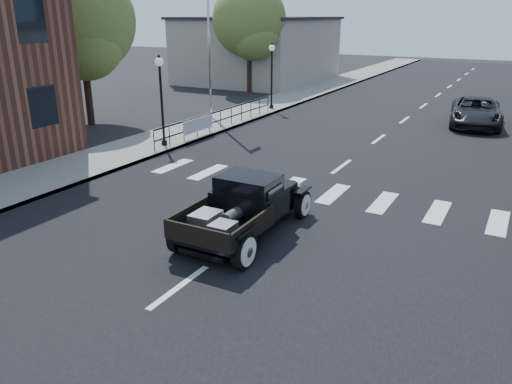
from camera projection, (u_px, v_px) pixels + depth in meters
The scene contains 14 objects.
ground at pixel (250, 235), 12.97m from camera, with size 120.00×120.00×0.00m, color black.
road at pixel (395, 127), 25.33m from camera, with size 14.00×80.00×0.02m, color black.
road_markings at pixel (365, 149), 21.21m from camera, with size 12.00×60.00×0.06m, color silver, non-canonical shape.
sidewalk_left at pixel (250, 111), 29.18m from camera, with size 3.00×80.00×0.15m, color gray.
low_building_left at pixel (259, 51), 42.03m from camera, with size 10.00×12.00×5.00m, color #AC9F90.
railing at pixel (221, 118), 24.31m from camera, with size 0.08×10.00×1.00m, color black, non-canonical shape.
banner at pixel (198, 130), 22.70m from camera, with size 0.04×2.20×0.60m, color silver, non-canonical shape.
lamp_post_b at pixel (162, 101), 20.69m from camera, with size 0.36×0.36×3.76m, color black, non-canonical shape.
lamp_post_c at pixel (272, 76), 28.93m from camera, with size 0.36×0.36×3.76m, color black, non-canonical shape.
flagpole at pixel (208, 9), 25.14m from camera, with size 0.12×0.12×11.02m, color silver.
big_tree_near at pixel (83, 46), 24.61m from camera, with size 5.33×5.33×7.83m, color #556C2E, non-canonical shape.
big_tree_far at pixel (249, 38), 35.50m from camera, with size 5.21×5.21×7.66m, color #556C2E, non-canonical shape.
hotrod_pickup at pixel (245, 206), 12.75m from camera, with size 2.15×4.61×1.60m, color black, non-canonical shape.
second_car at pixel (476, 112), 25.40m from camera, with size 2.37×5.13×1.43m, color black.
Camera 1 is at (5.86, -10.28, 5.44)m, focal length 35.00 mm.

